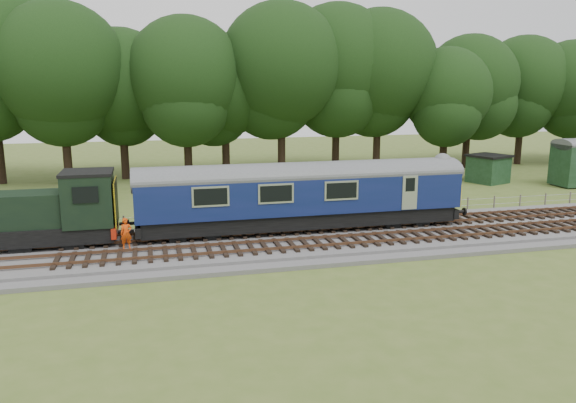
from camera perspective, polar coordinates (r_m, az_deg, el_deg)
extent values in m
plane|color=#4B6023|center=(31.72, 9.59, -3.59)|extent=(120.00, 120.00, 0.00)
cube|color=#4C4C4F|center=(31.67, 9.60, -3.28)|extent=(70.00, 7.00, 0.35)
cube|color=brown|center=(32.20, 9.14, -2.44)|extent=(66.50, 0.07, 0.14)
cube|color=brown|center=(33.49, 8.18, -1.86)|extent=(66.50, 0.07, 0.14)
cube|color=brown|center=(29.56, 11.41, -3.81)|extent=(66.50, 0.07, 0.14)
cube|color=brown|center=(30.82, 10.27, -3.13)|extent=(66.50, 0.07, 0.14)
cube|color=black|center=(31.34, 1.43, -1.61)|extent=(17.46, 2.52, 0.85)
cube|color=#0D1B48|center=(31.04, 1.44, 0.95)|extent=(18.00, 2.80, 2.05)
cube|color=yellow|center=(34.58, 16.01, 0.98)|extent=(0.06, 2.74, 1.30)
cube|color=black|center=(33.44, 11.39, -1.34)|extent=(2.60, 2.00, 0.55)
cube|color=black|center=(30.40, -9.56, -2.59)|extent=(2.60, 2.00, 0.55)
cube|color=black|center=(30.93, -25.29, -3.04)|extent=(8.73, 2.39, 0.85)
cube|color=black|center=(30.09, -19.59, 0.26)|extent=(2.40, 2.55, 2.60)
cube|color=#B3210D|center=(30.33, -17.17, -2.60)|extent=(0.25, 2.60, 0.55)
cube|color=yellow|center=(30.02, -17.06, 0.01)|extent=(0.06, 2.55, 2.30)
imported|color=#EC480C|center=(28.83, -16.12, -3.13)|extent=(0.64, 0.49, 1.55)
cube|color=#163118|center=(51.51, 19.66, 3.06)|extent=(3.47, 3.47, 2.24)
cube|color=black|center=(51.36, 19.76, 4.40)|extent=(3.82, 3.82, 0.18)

